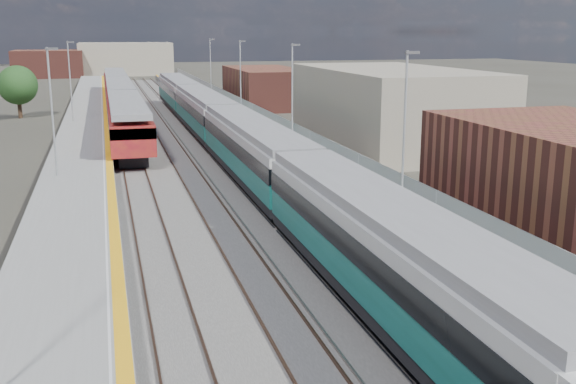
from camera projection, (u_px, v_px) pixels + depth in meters
name	position (u px, v px, depth m)	size (l,w,h in m)	color
ground	(194.00, 143.00, 57.99)	(320.00, 320.00, 0.00)	#47443A
ballast_bed	(165.00, 140.00, 59.75)	(10.50, 155.00, 0.06)	#565451
tracks	(169.00, 136.00, 61.46)	(8.96, 160.00, 0.17)	#4C3323
platform_right	(248.00, 131.00, 61.56)	(4.70, 155.00, 8.52)	slate
platform_left	(84.00, 137.00, 57.89)	(4.30, 155.00, 8.52)	slate
buildings	(43.00, 25.00, 134.01)	(72.00, 185.50, 40.00)	brown
green_train	(225.00, 127.00, 51.17)	(3.02, 84.06, 3.33)	black
red_train	(120.00, 98.00, 73.91)	(3.07, 62.24, 3.88)	black
tree_c	(18.00, 85.00, 74.00)	(4.28, 4.28, 5.80)	#382619
tree_d	(353.00, 85.00, 74.88)	(4.23, 4.23, 5.73)	#382619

